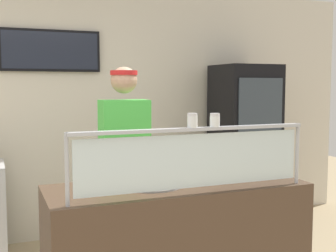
{
  "coord_description": "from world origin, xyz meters",
  "views": [
    {
      "loc": [
        -0.27,
        -2.32,
        1.62
      ],
      "look_at": [
        0.82,
        0.36,
        1.34
      ],
      "focal_mm": 46.66,
      "sensor_mm": 36.0,
      "label": 1
    }
  ],
  "objects_px": {
    "parmesan_shaker": "(192,121)",
    "drink_fridge": "(244,147)",
    "pizza_tray": "(151,183)",
    "pizza_server": "(151,181)",
    "worker_figure": "(125,162)",
    "pepper_flake_shaker": "(215,121)"
  },
  "relations": [
    {
      "from": "parmesan_shaker",
      "to": "drink_fridge",
      "type": "relative_size",
      "value": 0.05
    },
    {
      "from": "drink_fridge",
      "to": "pizza_server",
      "type": "bearing_deg",
      "value": -137.4
    },
    {
      "from": "parmesan_shaker",
      "to": "pepper_flake_shaker",
      "type": "bearing_deg",
      "value": -0.0
    },
    {
      "from": "parmesan_shaker",
      "to": "worker_figure",
      "type": "relative_size",
      "value": 0.05
    },
    {
      "from": "pizza_server",
      "to": "pepper_flake_shaker",
      "type": "distance_m",
      "value": 0.59
    },
    {
      "from": "pepper_flake_shaker",
      "to": "worker_figure",
      "type": "xyz_separation_m",
      "value": [
        -0.3,
        0.93,
        -0.39
      ]
    },
    {
      "from": "pizza_server",
      "to": "parmesan_shaker",
      "type": "distance_m",
      "value": 0.52
    },
    {
      "from": "parmesan_shaker",
      "to": "drink_fridge",
      "type": "xyz_separation_m",
      "value": [
        1.5,
        1.82,
        -0.48
      ]
    },
    {
      "from": "pizza_tray",
      "to": "pizza_server",
      "type": "bearing_deg",
      "value": -120.98
    },
    {
      "from": "worker_figure",
      "to": "parmesan_shaker",
      "type": "bearing_deg",
      "value": -80.89
    },
    {
      "from": "pizza_tray",
      "to": "parmesan_shaker",
      "type": "xyz_separation_m",
      "value": [
        0.16,
        -0.3,
        0.43
      ]
    },
    {
      "from": "worker_figure",
      "to": "pepper_flake_shaker",
      "type": "bearing_deg",
      "value": -72.03
    },
    {
      "from": "pizza_tray",
      "to": "pizza_server",
      "type": "height_order",
      "value": "pizza_server"
    },
    {
      "from": "pizza_server",
      "to": "drink_fridge",
      "type": "relative_size",
      "value": 0.15
    },
    {
      "from": "pizza_tray",
      "to": "parmesan_shaker",
      "type": "relative_size",
      "value": 4.62
    },
    {
      "from": "parmesan_shaker",
      "to": "drink_fridge",
      "type": "height_order",
      "value": "drink_fridge"
    },
    {
      "from": "worker_figure",
      "to": "drink_fridge",
      "type": "distance_m",
      "value": 1.88
    },
    {
      "from": "parmesan_shaker",
      "to": "worker_figure",
      "type": "xyz_separation_m",
      "value": [
        -0.15,
        0.93,
        -0.39
      ]
    },
    {
      "from": "pizza_tray",
      "to": "pepper_flake_shaker",
      "type": "distance_m",
      "value": 0.61
    },
    {
      "from": "parmesan_shaker",
      "to": "pizza_tray",
      "type": "bearing_deg",
      "value": 118.18
    },
    {
      "from": "drink_fridge",
      "to": "parmesan_shaker",
      "type": "bearing_deg",
      "value": -129.65
    },
    {
      "from": "pizza_tray",
      "to": "pepper_flake_shaker",
      "type": "xyz_separation_m",
      "value": [
        0.31,
        -0.3,
        0.43
      ]
    }
  ]
}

